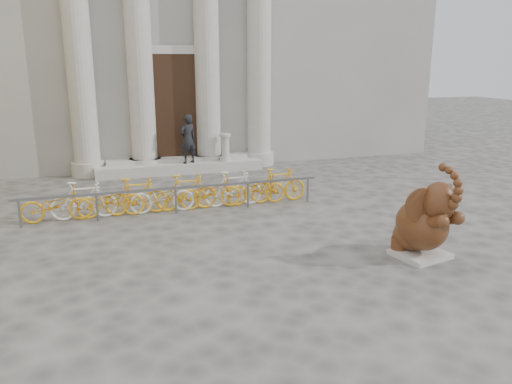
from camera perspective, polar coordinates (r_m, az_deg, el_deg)
name	(u,v)px	position (r m, az deg, el deg)	size (l,w,h in m)	color
ground	(260,269)	(9.86, 0.52, -8.81)	(80.00, 80.00, 0.00)	#474442
classical_building	(154,14)	(23.77, -11.60, 19.34)	(22.00, 10.70, 12.00)	gray
entrance_steps	(180,167)	(18.58, -8.70, 2.85)	(6.00, 1.20, 0.36)	#A8A59E
elephant_statue	(424,223)	(10.76, 18.65, -3.37)	(1.33, 1.59, 2.03)	#A8A59E
bike_rack	(174,193)	(13.59, -9.38, -0.14)	(8.00, 0.53, 1.00)	slate
pedestrian	(188,139)	(18.19, -7.80, 6.03)	(0.64, 0.42, 1.76)	black
balustrade_post	(225,148)	(18.51, -3.53, 4.99)	(0.41, 0.41, 1.02)	#A8A59E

